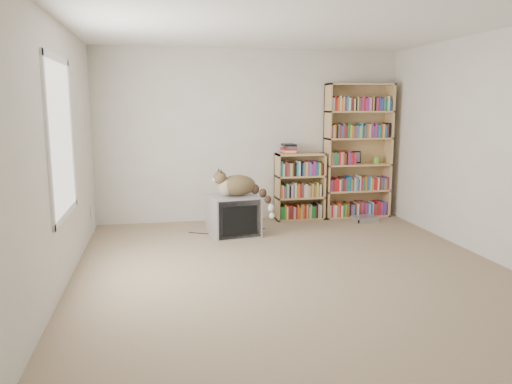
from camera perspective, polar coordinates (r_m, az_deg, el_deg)
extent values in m
cube|color=tan|center=(5.24, 4.44, -9.12)|extent=(4.50, 5.00, 0.01)
cube|color=silver|center=(7.40, -0.60, 6.42)|extent=(4.50, 0.02, 2.50)
cube|color=silver|center=(2.67, 19.16, -0.55)|extent=(4.50, 0.02, 2.50)
cube|color=silver|center=(4.88, -21.82, 3.84)|extent=(0.02, 5.00, 2.50)
cube|color=silver|center=(5.98, 25.95, 4.56)|extent=(0.02, 5.00, 2.50)
cube|color=white|center=(5.01, 4.84, 19.00)|extent=(4.50, 5.00, 0.02)
cube|color=white|center=(5.06, -21.39, 5.77)|extent=(0.02, 1.22, 1.52)
cube|color=gray|center=(6.60, -2.59, -2.68)|extent=(0.69, 0.64, 0.53)
cube|color=black|center=(6.35, -1.88, -3.17)|extent=(0.56, 0.12, 0.49)
cube|color=black|center=(6.34, -1.83, -3.30)|extent=(0.45, 0.08, 0.37)
cube|color=black|center=(6.71, -2.90, -2.55)|extent=(0.41, 0.36, 0.32)
ellipsoid|color=#342615|center=(6.52, -2.15, 0.75)|extent=(0.55, 0.41, 0.27)
ellipsoid|color=#342615|center=(6.56, -1.09, 0.73)|extent=(0.27, 0.28, 0.20)
ellipsoid|color=tan|center=(6.45, -3.49, 0.55)|extent=(0.22, 0.22, 0.23)
ellipsoid|color=#342615|center=(6.42, -4.17, 1.65)|extent=(0.20, 0.20, 0.17)
sphere|color=beige|center=(6.40, -4.75, 1.40)|extent=(0.08, 0.08, 0.07)
cone|color=black|center=(6.37, -4.03, 2.31)|extent=(0.08, 0.09, 0.09)
cone|color=black|center=(6.46, -4.29, 2.41)|extent=(0.08, 0.09, 0.09)
cube|color=#A58752|center=(7.55, 8.11, 4.54)|extent=(0.02, 0.30, 2.01)
cube|color=#A58752|center=(7.93, 14.86, 4.56)|extent=(0.03, 0.30, 2.01)
cube|color=#A58752|center=(7.86, 11.19, 4.66)|extent=(1.01, 0.03, 2.01)
cube|color=#A58752|center=(7.70, 11.83, 11.94)|extent=(1.01, 0.30, 0.03)
cube|color=#A58752|center=(7.88, 11.32, -2.66)|extent=(1.01, 0.30, 0.03)
cube|color=#A58752|center=(7.81, 11.42, 0.20)|extent=(1.01, 0.30, 0.03)
cube|color=#A58752|center=(7.75, 11.52, 3.10)|extent=(1.01, 0.30, 0.02)
cube|color=#A58752|center=(7.71, 11.62, 6.03)|extent=(1.01, 0.30, 0.02)
cube|color=#A58752|center=(7.70, 11.73, 8.98)|extent=(1.01, 0.30, 0.02)
cube|color=red|center=(7.86, 11.34, -1.89)|extent=(0.93, 0.24, 0.19)
cube|color=#1A4EA9|center=(7.79, 11.44, 0.97)|extent=(0.93, 0.24, 0.19)
cube|color=#167D2E|center=(7.74, 11.55, 3.89)|extent=(0.93, 0.24, 0.19)
cube|color=beige|center=(7.71, 11.65, 6.83)|extent=(0.93, 0.24, 0.19)
cube|color=black|center=(7.70, 11.75, 9.78)|extent=(0.93, 0.24, 0.19)
cube|color=#A58752|center=(7.41, 2.44, 0.54)|extent=(0.03, 0.30, 0.99)
cube|color=#A58752|center=(7.60, 7.57, 0.71)|extent=(0.02, 0.30, 0.99)
cube|color=#A58752|center=(7.63, 4.75, 0.79)|extent=(0.72, 0.03, 0.99)
cube|color=#A58752|center=(7.43, 5.09, 4.31)|extent=(0.72, 0.30, 0.02)
cube|color=#A58752|center=(7.59, 4.98, -2.98)|extent=(0.72, 0.30, 0.03)
cube|color=#A58752|center=(7.52, 5.02, -0.59)|extent=(0.72, 0.30, 0.03)
cube|color=#A58752|center=(7.47, 5.05, 1.85)|extent=(0.72, 0.30, 0.02)
cube|color=red|center=(7.57, 4.99, -2.19)|extent=(0.64, 0.24, 0.19)
cube|color=#1A4EA9|center=(7.50, 5.03, 0.22)|extent=(0.64, 0.24, 0.19)
cube|color=#167D2E|center=(7.46, 5.07, 2.67)|extent=(0.64, 0.24, 0.19)
cube|color=red|center=(7.35, 3.86, 4.94)|extent=(0.21, 0.27, 0.15)
cylinder|color=#6CB333|center=(7.86, 13.58, 3.58)|extent=(0.09, 0.09, 0.10)
cube|color=black|center=(7.84, 11.38, 3.94)|extent=(0.14, 0.05, 0.18)
cube|color=#A3A3A8|center=(7.56, 12.32, -3.03)|extent=(0.39, 0.31, 0.08)
cube|color=silver|center=(6.92, -18.28, -2.13)|extent=(0.01, 0.08, 0.13)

